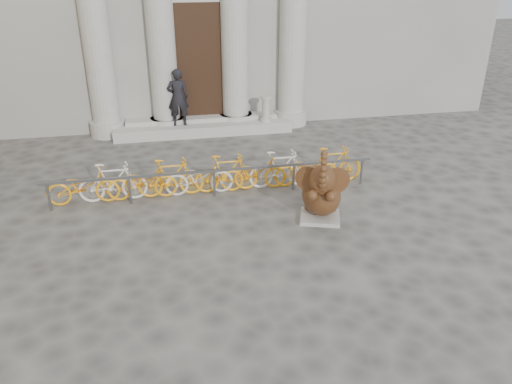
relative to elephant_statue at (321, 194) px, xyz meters
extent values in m
plane|color=#474442|center=(-1.93, -2.51, -0.65)|extent=(80.00, 80.00, 0.00)
cube|color=black|center=(-1.93, 7.41, 1.65)|extent=(2.40, 0.16, 4.00)
cylinder|color=#A8A59E|center=(-5.13, 7.29, 3.35)|extent=(0.90, 0.90, 8.00)
cylinder|color=#A8A59E|center=(-3.13, 7.29, 3.35)|extent=(0.90, 0.90, 8.00)
cylinder|color=#A8A59E|center=(-0.73, 7.29, 3.35)|extent=(0.90, 0.90, 8.00)
cylinder|color=#A8A59E|center=(1.27, 7.29, 3.35)|extent=(0.90, 0.90, 8.00)
cube|color=#A8A59E|center=(-1.93, 6.89, -0.47)|extent=(6.00, 1.20, 0.36)
cube|color=#A8A59E|center=(0.01, 0.03, -0.60)|extent=(1.10, 1.04, 0.09)
ellipsoid|color=black|center=(0.07, 0.21, -0.29)|extent=(0.93, 0.91, 0.57)
ellipsoid|color=black|center=(0.01, 0.04, -0.04)|extent=(1.15, 1.28, 0.92)
cylinder|color=black|center=(-0.12, 0.40, -0.44)|extent=(0.34, 0.34, 0.23)
cylinder|color=black|center=(0.34, 0.25, -0.44)|extent=(0.34, 0.34, 0.23)
cylinder|color=black|center=(-0.28, -0.23, 0.14)|extent=(0.37, 0.57, 0.35)
cylinder|color=black|center=(0.09, -0.36, 0.14)|extent=(0.37, 0.57, 0.35)
ellipsoid|color=black|center=(-0.09, -0.26, 0.46)|extent=(0.75, 0.73, 0.71)
cylinder|color=black|center=(-0.34, -0.06, 0.42)|extent=(0.51, 0.40, 0.60)
cylinder|color=black|center=(0.23, -0.25, 0.42)|extent=(0.60, 0.05, 0.60)
cone|color=beige|center=(-0.25, -0.39, 0.31)|extent=(0.07, 0.21, 0.10)
cone|color=beige|center=(-0.04, -0.46, 0.31)|extent=(0.16, 0.20, 0.10)
cube|color=slate|center=(-2.21, 1.72, 0.05)|extent=(8.23, 0.06, 0.06)
cylinder|color=slate|center=(-6.13, 1.72, -0.30)|extent=(0.06, 0.06, 0.70)
cylinder|color=slate|center=(-4.27, 1.72, -0.30)|extent=(0.06, 0.06, 0.70)
cylinder|color=slate|center=(-2.21, 1.72, -0.30)|extent=(0.06, 0.06, 0.70)
cylinder|color=slate|center=(-0.16, 1.72, -0.30)|extent=(0.06, 0.06, 0.70)
cylinder|color=slate|center=(1.70, 1.72, -0.30)|extent=(0.06, 0.06, 0.70)
imported|color=#FEA416|center=(-5.38, 1.97, -0.15)|extent=(1.70, 0.50, 1.00)
imported|color=silver|center=(-4.67, 1.97, -0.15)|extent=(1.66, 0.47, 1.00)
imported|color=#FEA416|center=(-3.97, 1.97, -0.15)|extent=(1.70, 0.50, 1.00)
imported|color=#FEA416|center=(-3.27, 1.97, -0.15)|extent=(1.66, 0.47, 1.00)
imported|color=silver|center=(-2.56, 1.97, -0.15)|extent=(1.70, 0.50, 1.00)
imported|color=#FEA416|center=(-1.86, 1.97, -0.15)|extent=(1.66, 0.47, 1.00)
imported|color=#FEA416|center=(-1.16, 1.97, -0.15)|extent=(1.70, 0.50, 1.00)
imported|color=silver|center=(-0.46, 1.97, -0.15)|extent=(1.66, 0.47, 1.00)
imported|color=#FEA416|center=(0.25, 1.97, -0.15)|extent=(1.70, 0.50, 1.00)
imported|color=#FEA416|center=(0.95, 1.97, -0.15)|extent=(1.66, 0.47, 1.00)
imported|color=black|center=(-2.74, 6.78, 0.66)|extent=(0.70, 0.47, 1.89)
cylinder|color=#A8A59E|center=(0.20, 6.59, -0.23)|extent=(0.37, 0.37, 0.11)
cylinder|color=#A8A59E|center=(0.20, 6.59, 0.12)|extent=(0.26, 0.26, 0.82)
cylinder|color=#A8A59E|center=(0.20, 6.59, 0.56)|extent=(0.37, 0.37, 0.09)
camera|label=1|loc=(-3.48, -9.63, 4.78)|focal=35.00mm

